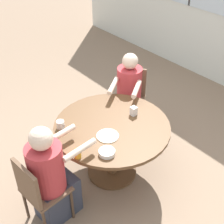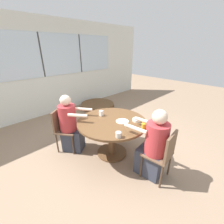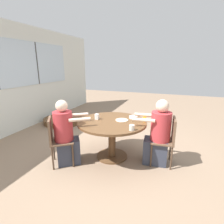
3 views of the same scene
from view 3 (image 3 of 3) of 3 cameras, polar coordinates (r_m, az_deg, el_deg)
The scene contains 12 objects.
ground_plane at distance 3.59m, azimuth 0.00°, elevation -14.29°, with size 16.00×16.00×0.00m, color #8C725B.
dining_table at distance 3.34m, azimuth 0.00°, elevation -5.60°, with size 1.30×1.30×0.74m.
chair_for_woman_green_shirt at distance 3.27m, azimuth 17.73°, elevation -7.80°, with size 0.44×0.44×0.88m.
chair_for_man_blue_shirt at distance 3.27m, azimuth -17.73°, elevation -7.82°, with size 0.56×0.56×0.88m.
person_woman_green_shirt at distance 3.26m, azimuth 14.77°, elevation -7.53°, with size 0.41×0.68×1.20m.
person_man_blue_shirt at distance 3.26m, azimuth -14.79°, elevation -7.57°, with size 0.61×0.67×1.19m.
coffee_mug at distance 2.86m, azimuth 6.49°, elevation -5.09°, with size 0.09×0.09×0.09m.
juice_glass at distance 3.29m, azimuth 10.55°, elevation -2.40°, with size 0.07×0.07×0.09m.
milk_carton_small at distance 3.39m, azimuth -4.95°, elevation -1.53°, with size 0.07×0.07×0.11m.
bowl_white_shallow at distance 3.48m, azimuth 7.00°, elevation -1.66°, with size 0.16×0.16×0.05m.
plate_tortillas at distance 3.34m, azimuth 3.21°, elevation -2.64°, with size 0.24×0.24×0.01m.
folded_table_stack at distance 5.69m, azimuth -15.70°, elevation -2.56°, with size 1.17×1.17×0.15m.
Camera 3 is at (-2.92, -1.08, 1.79)m, focal length 28.00 mm.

